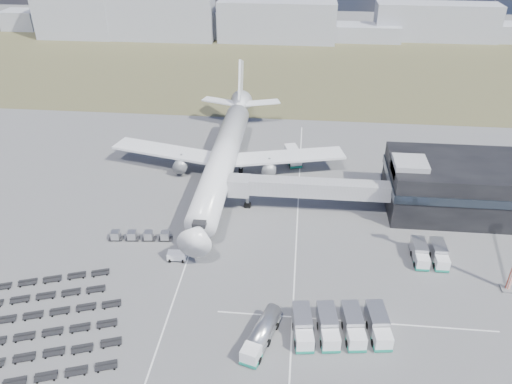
{
  "coord_description": "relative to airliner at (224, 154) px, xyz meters",
  "views": [
    {
      "loc": [
        15.86,
        -60.72,
        52.85
      ],
      "look_at": [
        7.93,
        19.79,
        4.0
      ],
      "focal_mm": 35.0,
      "sensor_mm": 36.0,
      "label": 1
    }
  ],
  "objects": [
    {
      "name": "pushback_tug",
      "position": [
        -3.69,
        -29.07,
        -4.58
      ],
      "size": [
        3.21,
        1.92,
        1.42
      ],
      "primitive_type": "cube",
      "rotation": [
        0.0,
        0.0,
        0.05
      ],
      "color": "white",
      "rests_on": "ground"
    },
    {
      "name": "service_trucks_near",
      "position": [
        22.64,
        -42.97,
        -3.73
      ],
      "size": [
        13.73,
        8.69,
        2.88
      ],
      "rotation": [
        0.0,
        0.0,
        0.12
      ],
      "color": "white",
      "rests_on": "ground"
    },
    {
      "name": "airliner",
      "position": [
        0.0,
        0.0,
        0.0
      ],
      "size": [
        51.59,
        64.53,
        17.62
      ],
      "color": "white",
      "rests_on": "ground"
    },
    {
      "name": "service_trucks_far",
      "position": [
        38.09,
        -25.16,
        -3.89
      ],
      "size": [
        5.4,
        6.45,
        2.58
      ],
      "rotation": [
        0.0,
        0.0,
        0.01
      ],
      "color": "white",
      "rests_on": "ground"
    },
    {
      "name": "fuel_tanker",
      "position": [
        11.91,
        -45.53,
        -3.76
      ],
      "size": [
        5.11,
        9.77,
        3.07
      ],
      "rotation": [
        0.0,
        0.0,
        -0.3
      ],
      "color": "white",
      "rests_on": "ground"
    },
    {
      "name": "baggage_dollies",
      "position": [
        -22.99,
        -46.99,
        -4.96
      ],
      "size": [
        32.98,
        28.64,
        0.67
      ],
      "rotation": [
        0.0,
        0.0,
        0.33
      ],
      "color": "black",
      "rests_on": "ground"
    },
    {
      "name": "terminal",
      "position": [
        47.77,
        -8.41,
        -0.04
      ],
      "size": [
        30.4,
        16.4,
        11.0
      ],
      "color": "black",
      "rests_on": "ground"
    },
    {
      "name": "skyline",
      "position": [
        -19.84,
        118.18,
        3.1
      ],
      "size": [
        312.4,
        24.63,
        24.44
      ],
      "color": "#979AA5",
      "rests_on": "ground"
    },
    {
      "name": "catering_truck",
      "position": [
        14.3,
        7.82,
        -3.72
      ],
      "size": [
        4.49,
        7.18,
        3.07
      ],
      "rotation": [
        0.0,
        0.0,
        0.28
      ],
      "color": "white",
      "rests_on": "ground"
    },
    {
      "name": "uld_row",
      "position": [
        -11.4,
        -24.28,
        -4.37
      ],
      "size": [
        11.22,
        2.42,
        1.54
      ],
      "rotation": [
        0.0,
        0.0,
        0.09
      ],
      "color": "black",
      "rests_on": "ground"
    },
    {
      "name": "lane_markings",
      "position": [
        9.77,
        -29.38,
        -5.29
      ],
      "size": [
        47.12,
        110.0,
        0.01
      ],
      "color": "silver",
      "rests_on": "ground"
    },
    {
      "name": "grass_strip",
      "position": [
        0.0,
        77.62,
        -5.29
      ],
      "size": [
        420.0,
        90.0,
        0.01
      ],
      "primitive_type": "cube",
      "color": "#4A442C",
      "rests_on": "ground"
    },
    {
      "name": "ground",
      "position": [
        0.0,
        -32.38,
        -5.29
      ],
      "size": [
        420.0,
        420.0,
        0.0
      ],
      "primitive_type": "plane",
      "color": "#565659",
      "rests_on": "ground"
    },
    {
      "name": "jet_bridge",
      "position": [
        15.9,
        -11.95,
        -0.24
      ],
      "size": [
        30.3,
        3.8,
        7.05
      ],
      "color": "#939399",
      "rests_on": "ground"
    }
  ]
}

